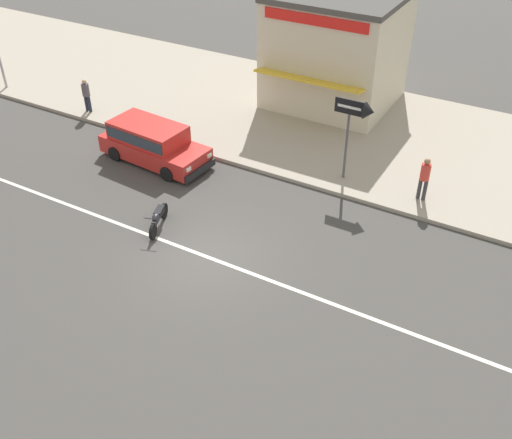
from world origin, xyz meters
TOP-DOWN VIEW (x-y plane):
  - ground_plane at (0.00, 0.00)m, footprint 160.00×160.00m
  - lane_centre_stripe at (0.00, 0.00)m, footprint 50.40×0.14m
  - kerb_strip at (0.00, 10.37)m, footprint 68.00×10.00m
  - minivan_red_2 at (-5.31, 4.15)m, footprint 4.73×2.21m
  - motorcycle_2 at (-2.30, 0.50)m, footprint 0.80×1.71m
  - arrow_signboard at (2.50, 6.43)m, footprint 1.48×0.62m
  - pedestrian_mid_kerb at (5.03, 6.47)m, footprint 0.34×0.34m
  - pedestrian_by_shop at (-10.50, 6.05)m, footprint 0.34×0.34m
  - shopfront_corner_warung at (-1.20, 12.74)m, footprint 5.56×5.92m

SIDE VIEW (x-z plane):
  - ground_plane at x=0.00m, z-range 0.00..0.00m
  - lane_centre_stripe at x=0.00m, z-range 0.00..0.01m
  - kerb_strip at x=0.00m, z-range 0.00..0.15m
  - motorcycle_2 at x=-2.30m, z-range 0.02..0.82m
  - minivan_red_2 at x=-5.31m, z-range 0.06..1.63m
  - pedestrian_by_shop at x=-10.50m, z-range 0.27..1.82m
  - pedestrian_mid_kerb at x=5.03m, z-range 0.29..1.97m
  - shopfront_corner_warung at x=-1.20m, z-range 0.16..5.19m
  - arrow_signboard at x=2.50m, z-range 1.26..4.52m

